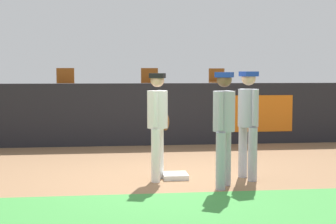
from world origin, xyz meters
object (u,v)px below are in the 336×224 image
Objects in this scene: seat_front_left at (65,82)px; player_runner_visitor at (224,121)px; first_base at (175,176)px; player_coach_visitor at (248,117)px; player_fielder_home at (158,119)px; seat_front_center at (150,82)px; seat_back_left at (66,81)px; seat_back_right at (217,80)px.

player_runner_visitor is at bearing -64.20° from seat_front_left.
player_coach_visitor is at bearing -9.18° from first_base.
player_fielder_home is 5.26m from seat_front_center.
seat_back_left reaches higher than player_fielder_home.
player_fielder_home reaches higher than first_base.
seat_front_left is at bearing 113.04° from first_base.
player_fielder_home is at bearing -108.30° from player_coach_visitor.
player_runner_visitor is 6.52m from seat_front_left.
seat_front_left is (-2.19, 5.15, 1.40)m from first_base.
player_coach_visitor is 7.23m from seat_back_right.
first_base is at bearing -107.57° from seat_back_right.
first_base is 7.42m from seat_back_right.
seat_back_right is at bearing 0.01° from seat_back_left.
seat_front_center is (-1.15, 5.34, 0.44)m from player_coach_visitor.
player_runner_visitor is (0.93, -0.62, 0.01)m from player_fielder_home.
first_base is at bearing -90.01° from seat_front_center.
player_fielder_home is 5.59m from seat_front_left.
player_fielder_home is 7.33m from seat_back_left.
player_coach_visitor is at bearing -57.93° from seat_front_left.
seat_back_right is (2.49, 7.03, 0.46)m from player_fielder_home.
seat_back_left is (-2.96, 7.65, 0.44)m from player_runner_visitor.
player_fielder_home is 2.03× the size of seat_front_left.
player_runner_visitor is 5.90m from seat_front_center.
seat_back_right is at bearing -162.96° from player_runner_visitor.
first_base is at bearing -109.13° from player_runner_visitor.
seat_back_left is (-2.32, 6.95, 1.40)m from first_base.
player_fielder_home is at bearing -109.49° from seat_back_right.
player_runner_visitor is at bearing -47.72° from first_base.
seat_front_left reaches higher than player_runner_visitor.
player_fielder_home is at bearing -70.01° from seat_front_left.
player_coach_visitor is 2.06× the size of seat_front_left.
seat_back_right reaches higher than player_runner_visitor.
player_coach_visitor is 5.48m from seat_front_center.
seat_front_center reaches higher than player_fielder_home.
player_fielder_home is at bearing -95.24° from player_runner_visitor.
seat_front_left is at bearing -125.62° from player_runner_visitor.
first_base is 0.99m from player_fielder_home.
first_base is at bearing -113.33° from player_coach_visitor.
first_base is 0.23× the size of player_fielder_home.
seat_back_left is at bearing -130.30° from player_runner_visitor.
seat_front_center is 2.93m from seat_back_left.
seat_front_center reaches higher than player_coach_visitor.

